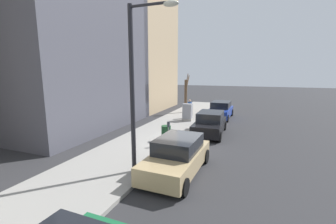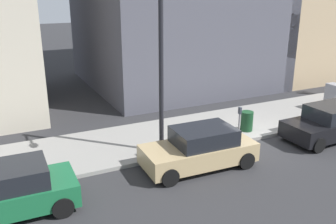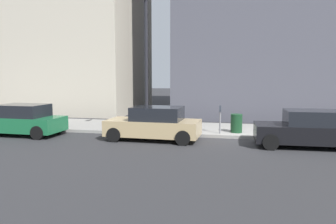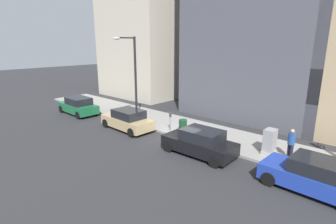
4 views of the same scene
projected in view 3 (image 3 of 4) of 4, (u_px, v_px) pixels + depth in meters
The scene contains 8 objects.
ground_plane at pixel (240, 139), 15.11m from camera, with size 120.00×120.00×0.00m, color #2B2B2D.
sidewalk at pixel (240, 130), 17.05m from camera, with size 4.00×36.00×0.15m, color gray.
parked_car_black at pixel (309, 129), 13.31m from camera, with size 2.01×4.24×1.52m.
parked_car_tan at pixel (154, 124), 14.81m from camera, with size 2.03×4.25×1.52m.
parked_car_green at pixel (21, 120), 16.04m from camera, with size 2.00×4.24×1.52m.
parking_meter at pixel (220, 116), 15.64m from camera, with size 0.14×0.10×1.35m.
streetlamp at pixel (144, 53), 15.91m from camera, with size 1.97×0.32×6.50m.
trash_bin at pixel (236, 123), 15.95m from camera, with size 0.56×0.56×0.90m, color #14381E.
Camera 3 is at (-15.25, 0.12, 2.90)m, focal length 35.00 mm.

